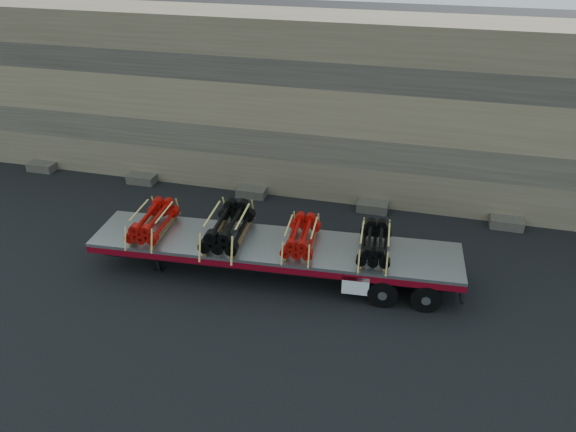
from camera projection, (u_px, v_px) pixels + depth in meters
The scene contains 7 objects.
ground at pixel (293, 268), 18.61m from camera, with size 120.00×120.00×0.00m, color black.
rock_wall at pixel (334, 107), 22.41m from camera, with size 44.00×3.00×7.00m, color #7A6B54.
trailer at pixel (274, 259), 18.03m from camera, with size 11.70×2.25×1.17m, color #9DA0A4, non-canonical shape.
bundle_front at pixel (153, 222), 18.21m from camera, with size 1.05×2.10×0.75m, color #AF0D09, non-canonical shape.
bundle_midfront at pixel (228, 227), 17.78m from camera, with size 1.21×2.42×0.86m, color black, non-canonical shape.
bundle_midrear at pixel (301, 237), 17.44m from camera, with size 0.98×1.96×0.69m, color #AF0D09, non-canonical shape.
bundle_rear at pixel (375, 244), 17.07m from camera, with size 0.98×1.97×0.70m, color black, non-canonical shape.
Camera 1 is at (3.81, -14.97, 10.51)m, focal length 35.00 mm.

